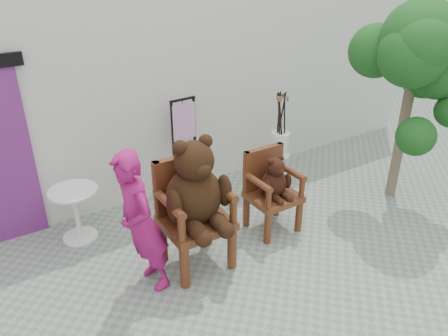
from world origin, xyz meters
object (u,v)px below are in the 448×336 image
at_px(cafe_table, 76,208).
at_px(display_stand, 185,160).
at_px(chair_big, 195,196).
at_px(person, 141,223).
at_px(tree, 416,58).
at_px(stool_bucket, 280,143).
at_px(chair_small, 272,184).

bearing_deg(cafe_table, display_stand, 8.43).
height_order(chair_big, display_stand, chair_big).
distance_m(person, display_stand, 2.06).
distance_m(cafe_table, tree, 4.71).
xyz_separation_m(cafe_table, stool_bucket, (3.17, -0.12, 0.20)).
bearing_deg(stool_bucket, person, -157.14).
bearing_deg(stool_bucket, cafe_table, 177.89).
distance_m(chair_small, cafe_table, 2.50).
xyz_separation_m(chair_small, cafe_table, (-2.23, 1.11, -0.20)).
bearing_deg(cafe_table, person, -74.64).
bearing_deg(chair_big, cafe_table, 129.48).
bearing_deg(stool_bucket, tree, -55.98).
distance_m(chair_big, chair_small, 1.24).
relative_size(person, stool_bucket, 1.13).
bearing_deg(stool_bucket, display_stand, 166.10).
height_order(person, cafe_table, person).
height_order(chair_big, cafe_table, chair_big).
relative_size(chair_small, tree, 0.38).
bearing_deg(person, stool_bucket, 108.66).
relative_size(person, cafe_table, 2.33).
distance_m(chair_big, display_stand, 1.67).
distance_m(chair_small, tree, 2.44).
bearing_deg(person, chair_big, 90.71).
bearing_deg(display_stand, tree, -40.12).
xyz_separation_m(chair_small, person, (-1.87, -0.19, 0.18)).
bearing_deg(chair_small, cafe_table, 153.53).
bearing_deg(tree, person, 176.47).
relative_size(chair_small, cafe_table, 1.53).
bearing_deg(tree, stool_bucket, 124.02).
xyz_separation_m(stool_bucket, tree, (0.96, -1.42, 1.46)).
xyz_separation_m(display_stand, tree, (2.44, -1.79, 1.52)).
xyz_separation_m(person, tree, (3.77, -0.23, 1.28)).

